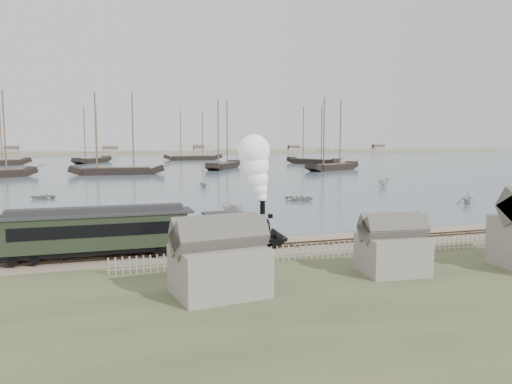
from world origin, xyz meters
name	(u,v)px	position (x,y,z in m)	size (l,w,h in m)	color
ground	(296,240)	(0.00, 0.00, 0.00)	(600.00, 600.00, 0.00)	tan
harbor_water	(140,160)	(0.00, 170.00, 0.03)	(600.00, 336.00, 0.06)	#445661
rail_track	(305,244)	(0.00, -2.00, 0.04)	(120.00, 1.80, 0.16)	#3C2C20
picket_fence_west	(248,265)	(-6.50, -7.00, 0.00)	(19.00, 0.10, 1.20)	gray
picket_fence_east	(473,248)	(12.50, -7.50, 0.00)	(15.00, 0.10, 1.20)	gray
shed_left	(219,294)	(-10.00, -13.00, 0.00)	(5.00, 4.00, 4.10)	gray
shed_mid	(392,273)	(2.00, -12.00, 0.00)	(4.00, 3.50, 3.60)	gray
far_spit	(129,154)	(0.00, 250.00, 0.00)	(500.00, 20.00, 1.80)	tan
locomotive	(254,198)	(-4.46, -2.00, 4.11)	(7.14, 2.66, 8.90)	black
passenger_coach	(98,231)	(-16.59, -2.00, 2.14)	(13.92, 2.69, 3.38)	black
beached_dinghy	(132,246)	(-14.05, -0.07, 0.42)	(4.09, 2.92, 0.85)	beige
rowboat_1	(153,209)	(-10.54, 17.62, 0.81)	(2.86, 2.47, 1.51)	beige
rowboat_2	(232,209)	(-1.80, 15.23, 0.71)	(3.39, 1.27, 1.31)	beige
rowboat_3	(300,198)	(10.91, 25.41, 0.49)	(4.14, 2.96, 0.86)	beige
rowboat_4	(467,198)	(31.37, 15.34, 0.86)	(3.04, 2.62, 1.60)	beige
rowboat_5	(383,183)	(33.53, 39.86, 0.79)	(3.81, 1.43, 1.47)	beige
rowboat_6	(43,196)	(-24.40, 38.73, 0.42)	(3.46, 2.47, 0.72)	beige
rowboat_7	(204,183)	(1.82, 49.24, 0.81)	(2.84, 2.45, 1.50)	beige
schooner_2	(116,134)	(-12.03, 86.50, 10.06)	(22.60, 5.21, 20.00)	black
schooner_3	(223,134)	(18.15, 100.42, 10.06)	(19.64, 4.53, 20.00)	black
schooner_4	(333,134)	(45.87, 85.84, 10.06)	(20.11, 4.64, 20.00)	black
schooner_5	(313,135)	(54.05, 117.67, 10.06)	(21.12, 4.87, 20.00)	black
schooner_7	(91,135)	(-18.52, 148.75, 10.06)	(20.21, 4.66, 20.00)	black
schooner_8	(193,135)	(20.30, 160.81, 10.06)	(23.36, 5.39, 20.00)	black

